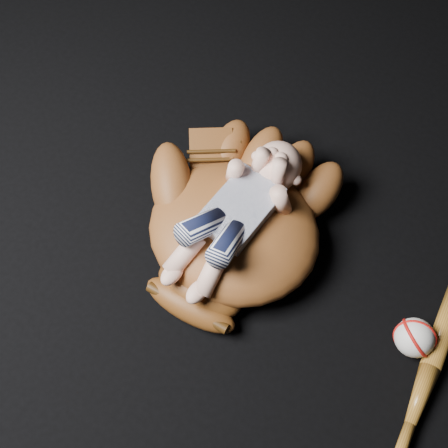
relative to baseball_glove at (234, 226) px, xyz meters
The scene contains 4 objects.
baseball_glove is the anchor object (origin of this frame).
newborn_baby 0.06m from the baseball_glove, 88.59° to the right, with size 0.19×0.41×0.16m, color #EDB199, non-canonical shape.
baseball_bat 0.50m from the baseball_glove, 10.14° to the right, with size 0.04×0.46×0.04m, color #955D1C, non-canonical shape.
baseball 0.44m from the baseball_glove, ahead, with size 0.08×0.08×0.08m, color white.
Camera 1 is at (0.11, -0.51, 1.15)m, focal length 45.00 mm.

